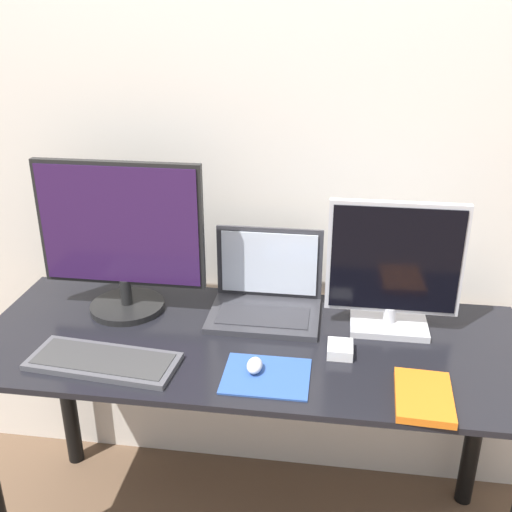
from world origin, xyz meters
name	(u,v)px	position (x,y,z in m)	size (l,w,h in m)	color
wall_back	(268,144)	(0.00, 0.70, 1.25)	(7.00, 0.05, 2.50)	silver
desk	(251,382)	(0.00, 0.32, 0.62)	(1.59, 0.63, 0.77)	black
monitor_left	(121,239)	(-0.42, 0.45, 1.01)	(0.51, 0.23, 0.48)	black
monitor_right	(394,270)	(0.40, 0.45, 0.96)	(0.39, 0.16, 0.39)	silver
laptop	(266,293)	(0.02, 0.50, 0.83)	(0.34, 0.25, 0.25)	#333338
keyboard	(103,361)	(-0.38, 0.14, 0.77)	(0.42, 0.20, 0.02)	#4C4C51
mousepad	(266,376)	(0.07, 0.14, 0.77)	(0.23, 0.19, 0.00)	#2D519E
mouse	(255,365)	(0.03, 0.16, 0.79)	(0.04, 0.07, 0.03)	silver
book	(424,397)	(0.46, 0.10, 0.78)	(0.15, 0.21, 0.02)	orange
power_brick	(340,349)	(0.26, 0.28, 0.78)	(0.07, 0.08, 0.03)	white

